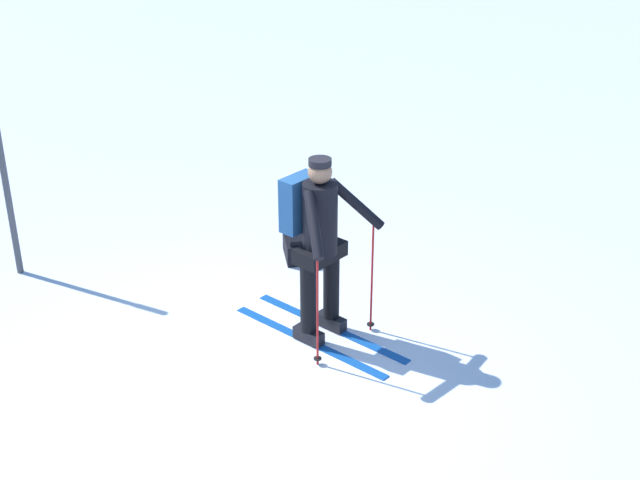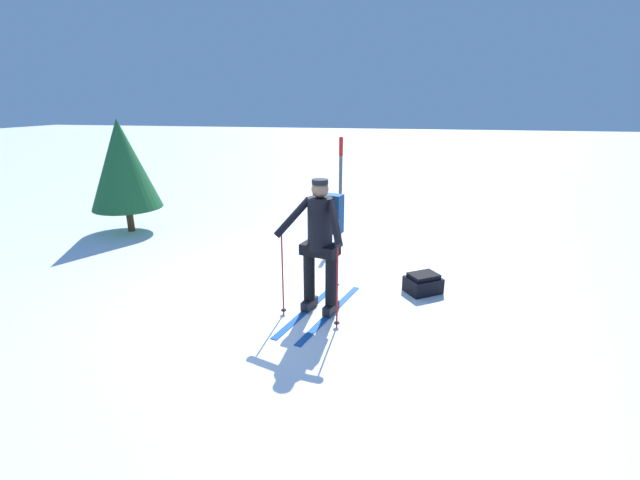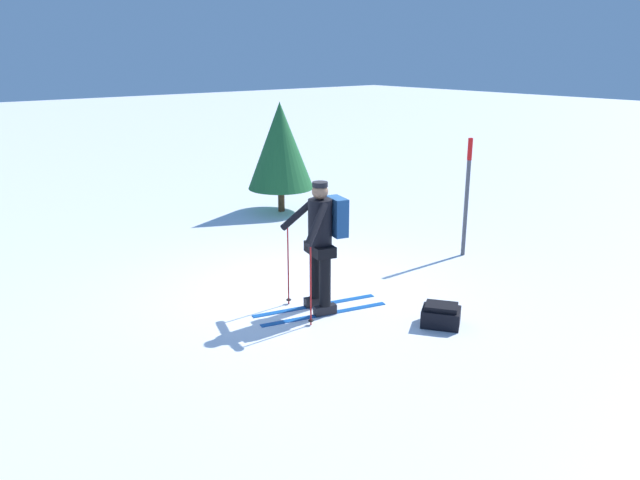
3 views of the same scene
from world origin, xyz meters
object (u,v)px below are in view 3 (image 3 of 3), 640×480
(trail_marker, at_px, (467,189))
(pine_tree, at_px, (280,146))
(skier, at_px, (322,238))
(dropped_backpack, at_px, (441,315))

(trail_marker, height_order, pine_tree, pine_tree)
(skier, distance_m, pine_tree, 5.46)
(dropped_backpack, bearing_deg, pine_tree, 162.73)
(skier, xyz_separation_m, pine_tree, (-4.71, 2.73, 0.41))
(skier, bearing_deg, trail_marker, 95.14)
(dropped_backpack, height_order, pine_tree, pine_tree)
(dropped_backpack, height_order, trail_marker, trail_marker)
(dropped_backpack, xyz_separation_m, pine_tree, (-6.04, 1.88, 1.28))
(pine_tree, bearing_deg, trail_marker, 8.05)
(dropped_backpack, distance_m, trail_marker, 3.16)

